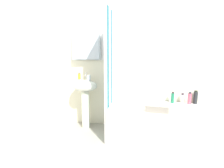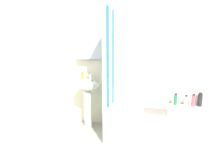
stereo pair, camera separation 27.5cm
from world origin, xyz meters
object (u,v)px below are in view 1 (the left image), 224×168
(soap_dispenser, at_px, (79,76))
(towel_folded, at_px, (157,108))
(conditioner_bottle, at_px, (182,98))
(shampoo_bottle, at_px, (195,97))
(body_wash_bottle, at_px, (173,98))
(sink, at_px, (85,93))
(toothbrush_cup, at_px, (89,78))
(bathtub, at_px, (156,122))
(lotion_bottle, at_px, (190,98))

(soap_dispenser, relative_size, towel_folded, 0.38)
(conditioner_bottle, distance_m, towel_folded, 0.67)
(soap_dispenser, distance_m, shampoo_bottle, 2.01)
(body_wash_bottle, bearing_deg, soap_dispenser, -178.62)
(soap_dispenser, xyz_separation_m, body_wash_bottle, (1.62, 0.04, -0.33))
(sink, xyz_separation_m, body_wash_bottle, (1.49, 0.10, -0.04))
(toothbrush_cup, bearing_deg, towel_folded, -16.73)
(toothbrush_cup, distance_m, conditioner_bottle, 1.61)
(sink, height_order, body_wash_bottle, sink)
(soap_dispenser, xyz_separation_m, conditioner_bottle, (1.78, 0.07, -0.34))
(bathtub, height_order, towel_folded, towel_folded)
(bathtub, xyz_separation_m, conditioner_bottle, (0.43, 0.31, 0.33))
(shampoo_bottle, height_order, conditioner_bottle, shampoo_bottle)
(sink, bearing_deg, toothbrush_cup, -17.58)
(shampoo_bottle, relative_size, body_wash_bottle, 1.16)
(sink, xyz_separation_m, soap_dispenser, (-0.12, 0.07, 0.29))
(toothbrush_cup, distance_m, shampoo_bottle, 1.81)
(soap_dispenser, bearing_deg, towel_folded, -17.90)
(soap_dispenser, xyz_separation_m, bathtub, (1.35, -0.24, -0.67))
(shampoo_bottle, bearing_deg, lotion_bottle, -157.96)
(shampoo_bottle, bearing_deg, bathtub, -154.23)
(towel_folded, bearing_deg, lotion_bottle, 39.92)
(bathtub, height_order, body_wash_bottle, body_wash_bottle)
(toothbrush_cup, xyz_separation_m, bathtub, (1.14, -0.15, -0.66))
(lotion_bottle, distance_m, conditioner_bottle, 0.11)
(soap_dispenser, height_order, conditioner_bottle, soap_dispenser)
(body_wash_bottle, distance_m, towel_folded, 0.55)
(lotion_bottle, bearing_deg, body_wash_bottle, 177.50)
(toothbrush_cup, distance_m, towel_folded, 1.23)
(sink, bearing_deg, body_wash_bottle, 4.02)
(bathtub, bearing_deg, sink, 172.00)
(sink, relative_size, soap_dispenser, 6.94)
(sink, distance_m, toothbrush_cup, 0.29)
(sink, xyz_separation_m, toothbrush_cup, (0.08, -0.03, 0.28))
(sink, distance_m, bathtub, 1.29)
(sink, bearing_deg, bathtub, -8.00)
(toothbrush_cup, relative_size, shampoo_bottle, 0.42)
(bathtub, distance_m, shampoo_bottle, 0.79)
(bathtub, xyz_separation_m, shampoo_bottle, (0.63, 0.31, 0.36))
(shampoo_bottle, height_order, lotion_bottle, shampoo_bottle)
(soap_dispenser, xyz_separation_m, lotion_bottle, (1.88, 0.03, -0.32))
(soap_dispenser, relative_size, conditioner_bottle, 0.76)
(conditioner_bottle, distance_m, body_wash_bottle, 0.16)
(lotion_bottle, distance_m, body_wash_bottle, 0.26)
(sink, relative_size, shampoo_bottle, 3.94)
(bathtub, relative_size, lotion_bottle, 7.32)
(bathtub, relative_size, conditioner_bottle, 8.85)
(body_wash_bottle, bearing_deg, shampoo_bottle, 4.58)
(shampoo_bottle, height_order, body_wash_bottle, shampoo_bottle)
(soap_dispenser, height_order, towel_folded, soap_dispenser)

